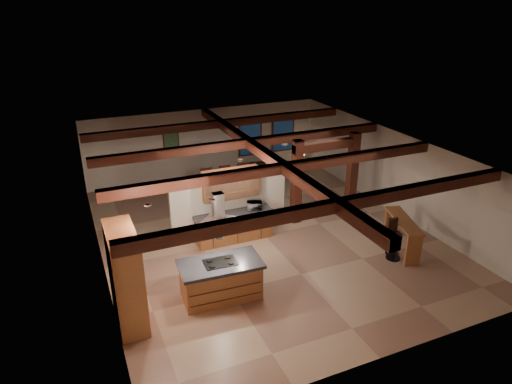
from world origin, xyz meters
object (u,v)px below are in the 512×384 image
sofa (263,165)px  bar_counter (403,230)px  dining_table (229,192)px  kitchen_island (221,279)px

sofa → bar_counter: size_ratio=0.96×
bar_counter → dining_table: bearing=122.3°
bar_counter → sofa: bearing=97.3°
kitchen_island → sofa: bearing=59.0°
sofa → dining_table: bearing=49.0°
sofa → bar_counter: 8.00m
kitchen_island → bar_counter: kitchen_island is taller
kitchen_island → bar_counter: 5.81m
sofa → bar_counter: bearing=102.5°
dining_table → sofa: bearing=24.1°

